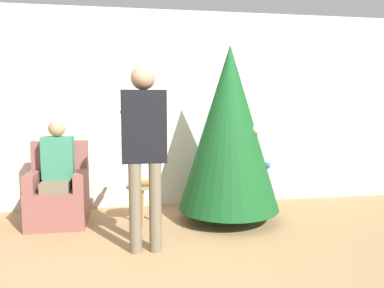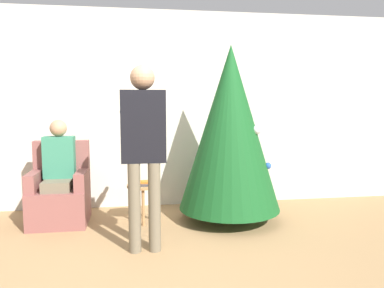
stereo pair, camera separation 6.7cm
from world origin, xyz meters
name	(u,v)px [view 1 (the left image)]	position (x,y,z in m)	size (l,w,h in m)	color
ground_plane	(159,277)	(0.00, 0.00, 0.00)	(14.00, 14.00, 0.00)	#99754C
wall_back	(145,110)	(0.00, 2.23, 1.35)	(8.00, 0.06, 2.70)	beige
christmas_tree	(229,128)	(0.97, 1.39, 1.14)	(1.23, 1.23, 2.14)	brown
armchair	(59,195)	(-1.07, 1.60, 0.35)	(0.66, 0.62, 0.98)	brown
person_seated	(57,168)	(-1.07, 1.58, 0.68)	(0.36, 0.46, 1.25)	#6B604C
person_standing	(144,140)	(-0.09, 0.62, 1.10)	(0.44, 0.57, 1.81)	#6B604C
side_stool	(142,191)	(-0.09, 1.46, 0.39)	(0.38, 0.38, 0.47)	#A37547
laptop	(142,184)	(-0.09, 1.46, 0.48)	(0.30, 0.26, 0.02)	#38383D
book	(142,182)	(-0.09, 1.46, 0.50)	(0.17, 0.12, 0.02)	orange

